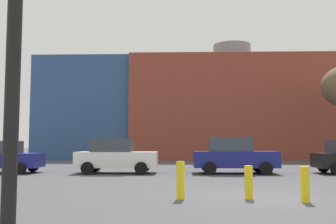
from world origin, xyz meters
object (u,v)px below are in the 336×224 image
Objects in this scene: bollard_yellow_0 at (249,182)px; bollard_yellow_1 at (181,180)px; parked_car_2 at (234,156)px; bollard_yellow_2 at (305,184)px; parked_car_1 at (116,156)px; parked_car_0 at (3,157)px.

bollard_yellow_1 is at bearing -177.51° from bollard_yellow_0.
bollard_yellow_0 is (-0.89, -9.16, -0.46)m from parked_car_2.
bollard_yellow_1 is 3.44m from bollard_yellow_2.
parked_car_1 reaches higher than bollard_yellow_0.
parked_car_1 is 4.40× the size of bollard_yellow_2.
parked_car_1 is 9.86m from bollard_yellow_1.
bollard_yellow_0 is 0.88× the size of bollard_yellow_1.
parked_car_1 is 3.93× the size of bollard_yellow_1.
parked_car_2 is at bearing 93.16° from bollard_yellow_2.
bollard_yellow_1 is (-1.97, -0.09, 0.06)m from bollard_yellow_0.
bollard_yellow_0 is at bearing 2.49° from bollard_yellow_1.
parked_car_2 is at bearing 0.00° from parked_car_0.
parked_car_2 is 9.74m from bollard_yellow_2.
parked_car_2 is (12.42, 0.00, 0.09)m from parked_car_0.
bollard_yellow_0 is (11.53, -9.16, -0.37)m from parked_car_0.
parked_car_0 is 6.15m from parked_car_1.
parked_car_2 is 4.02× the size of bollard_yellow_1.
bollard_yellow_1 is (3.41, -9.24, -0.38)m from parked_car_1.
parked_car_0 is 12.42m from parked_car_2.
parked_car_1 is at bearing 120.46° from bollard_yellow_0.
bollard_yellow_0 is 1.98m from bollard_yellow_1.
bollard_yellow_2 is at bearing -86.84° from parked_car_2.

